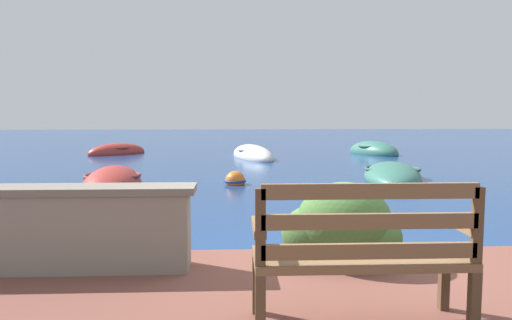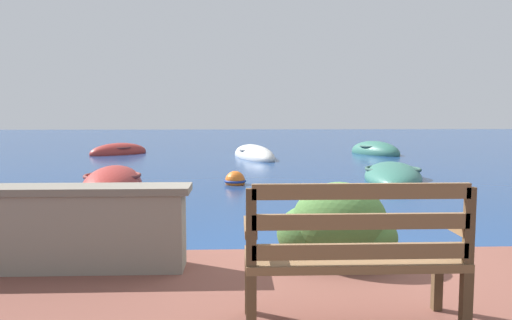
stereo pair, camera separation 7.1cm
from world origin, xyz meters
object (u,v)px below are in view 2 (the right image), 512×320
park_bench (354,252)px  rowboat_distant (119,153)px  rowboat_mid (393,176)px  rowboat_outer (375,152)px  rowboat_far (254,156)px  mooring_buoy (235,181)px  rowboat_nearest (113,187)px

park_bench → rowboat_distant: size_ratio=0.58×
rowboat_mid → rowboat_outer: (1.49, 6.80, 0.02)m
rowboat_far → rowboat_distant: rowboat_far is taller
rowboat_outer → rowboat_distant: size_ratio=1.17×
rowboat_far → mooring_buoy: 6.30m
rowboat_nearest → rowboat_outer: (7.60, 8.27, 0.00)m
rowboat_mid → mooring_buoy: bearing=116.6°
rowboat_outer → mooring_buoy: size_ratio=5.65×
rowboat_nearest → rowboat_far: size_ratio=0.83×
rowboat_distant → rowboat_outer: bearing=133.2°
park_bench → rowboat_outer: bearing=76.9°
rowboat_mid → rowboat_distant: (-7.99, 7.10, 0.01)m
rowboat_nearest → rowboat_distant: 8.77m
rowboat_nearest → rowboat_far: bearing=-28.3°
rowboat_far → rowboat_distant: 5.20m
park_bench → mooring_buoy: size_ratio=2.81×
rowboat_distant → rowboat_mid: bearing=93.3°
park_bench → rowboat_outer: (4.42, 15.28, -0.63)m
rowboat_distant → mooring_buoy: bearing=73.6°
rowboat_mid → rowboat_far: (-3.06, 5.47, 0.01)m
rowboat_nearest → rowboat_distant: size_ratio=1.27×
park_bench → rowboat_distant: (-5.06, 15.57, -0.64)m
rowboat_nearest → rowboat_outer: bearing=-47.1°
rowboat_distant → mooring_buoy: rowboat_distant is taller
rowboat_outer → rowboat_far: bearing=83.5°
park_bench → rowboat_mid: bearing=73.9°
rowboat_mid → mooring_buoy: rowboat_mid is taller
rowboat_far → mooring_buoy: (-0.62, -6.27, 0.01)m
rowboat_nearest → rowboat_mid: 6.29m
rowboat_mid → rowboat_distant: 10.69m
rowboat_nearest → rowboat_distant: rowboat_nearest is taller
rowboat_nearest → rowboat_far: (3.06, 6.94, -0.01)m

